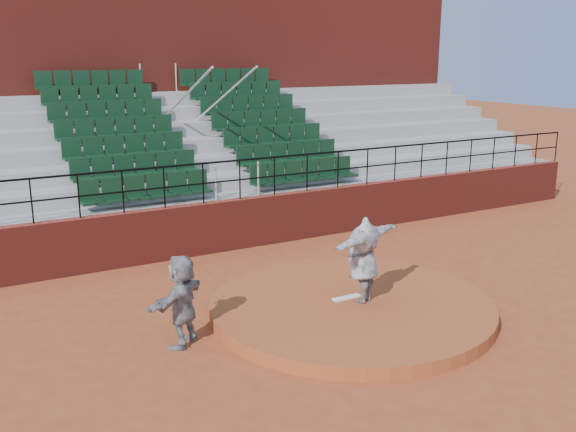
# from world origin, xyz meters

# --- Properties ---
(ground) EXTENTS (90.00, 90.00, 0.00)m
(ground) POSITION_xyz_m (0.00, 0.00, 0.00)
(ground) COLOR #984522
(ground) RESTS_ON ground
(pitchers_mound) EXTENTS (5.50, 5.50, 0.25)m
(pitchers_mound) POSITION_xyz_m (0.00, 0.00, 0.12)
(pitchers_mound) COLOR #A04A24
(pitchers_mound) RESTS_ON ground
(pitching_rubber) EXTENTS (0.60, 0.15, 0.03)m
(pitching_rubber) POSITION_xyz_m (0.00, 0.15, 0.27)
(pitching_rubber) COLOR white
(pitching_rubber) RESTS_ON pitchers_mound
(boundary_wall) EXTENTS (24.00, 0.30, 1.30)m
(boundary_wall) POSITION_xyz_m (0.00, 5.00, 0.65)
(boundary_wall) COLOR maroon
(boundary_wall) RESTS_ON ground
(wall_railing) EXTENTS (24.04, 0.05, 1.03)m
(wall_railing) POSITION_xyz_m (0.00, 5.00, 2.03)
(wall_railing) COLOR black
(wall_railing) RESTS_ON boundary_wall
(seating_deck) EXTENTS (24.00, 5.97, 4.63)m
(seating_deck) POSITION_xyz_m (0.00, 8.65, 1.44)
(seating_deck) COLOR gray
(seating_deck) RESTS_ON ground
(press_box_facade) EXTENTS (24.00, 3.00, 7.10)m
(press_box_facade) POSITION_xyz_m (0.00, 12.60, 3.55)
(press_box_facade) COLOR maroon
(press_box_facade) RESTS_ON ground
(pitcher) EXTENTS (2.14, 1.30, 1.69)m
(pitcher) POSITION_xyz_m (0.17, -0.12, 1.10)
(pitcher) COLOR black
(pitcher) RESTS_ON pitchers_mound
(fielder) EXTENTS (1.49, 1.31, 1.63)m
(fielder) POSITION_xyz_m (-3.34, 0.28, 0.82)
(fielder) COLOR black
(fielder) RESTS_ON ground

